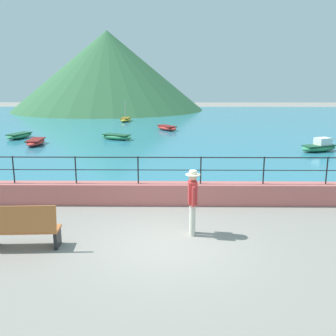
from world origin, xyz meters
TOP-DOWN VIEW (x-y plane):
  - ground_plane at (0.00, 0.00)m, footprint 120.00×120.00m
  - promenade_wall at (0.00, 3.20)m, footprint 20.00×0.56m
  - railing at (0.00, 3.20)m, footprint 18.44×0.04m
  - lake_water at (0.00, 25.84)m, footprint 64.00×44.32m
  - hill_main at (-8.45, 42.61)m, footprint 25.21×25.21m
  - bench_main at (-3.51, -0.29)m, footprint 1.73×0.65m
  - person_walking at (0.63, 0.66)m, footprint 0.38×0.57m
  - boat_0 at (-8.39, 14.31)m, footprint 1.03×2.35m
  - boat_1 at (-3.68, 16.55)m, footprint 2.46×1.80m
  - boat_2 at (8.41, 12.40)m, footprint 2.47×1.69m
  - boat_3 at (-10.47, 16.98)m, footprint 1.57×2.47m
  - boat_4 at (-0.36, 21.46)m, footprint 2.04×2.41m
  - boat_5 at (-4.45, 27.87)m, footprint 1.11×2.37m

SIDE VIEW (x-z plane):
  - ground_plane at x=0.00m, z-range 0.00..0.00m
  - lake_water at x=0.00m, z-range 0.00..0.06m
  - boat_0 at x=-8.39m, z-range 0.08..0.44m
  - boat_1 at x=-3.68m, z-range 0.08..0.44m
  - boat_3 at x=-10.47m, z-range 0.08..0.44m
  - boat_4 at x=-0.36m, z-range 0.08..0.44m
  - boat_5 at x=-4.45m, z-range -0.75..1.28m
  - boat_2 at x=8.41m, z-range -0.05..0.71m
  - promenade_wall at x=0.00m, z-range 0.00..0.70m
  - bench_main at x=-3.51m, z-range -0.01..1.12m
  - person_walking at x=0.63m, z-range 0.10..1.85m
  - railing at x=0.00m, z-range 0.88..1.78m
  - hill_main at x=-8.45m, z-range 0.00..10.22m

